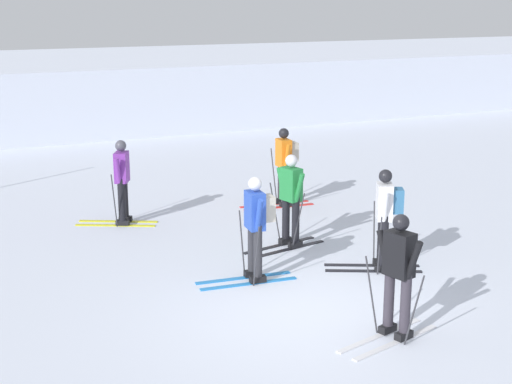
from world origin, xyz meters
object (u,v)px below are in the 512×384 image
skier_purple (122,180)px  skier_black (398,273)px  skier_green (291,198)px  skier_blue (256,223)px  skier_white (385,214)px  skier_orange (284,163)px

skier_purple → skier_black: same height
skier_purple → skier_green: (2.38, -2.67, -0.00)m
skier_blue → skier_black: size_ratio=1.00×
skier_purple → skier_black: 6.92m
skier_blue → skier_white: (2.15, -0.43, 0.00)m
skier_white → skier_green: size_ratio=1.00×
skier_purple → skier_blue: bearing=-74.6°
skier_orange → skier_black: size_ratio=1.00×
skier_purple → skier_white: same height
skier_white → skier_black: same height
skier_black → skier_orange: bearing=75.6°
skier_purple → skier_white: 5.46m
skier_blue → skier_green: size_ratio=1.00×
skier_purple → skier_green: size_ratio=1.00×
skier_purple → skier_green: 3.58m
skier_orange → skier_green: same height
skier_purple → skier_black: (1.89, -6.66, -0.00)m
skier_blue → skier_purple: size_ratio=1.00×
skier_orange → skier_purple: bearing=178.2°
skier_white → skier_green: (-0.86, 1.72, -0.04)m
skier_blue → skier_black: same height
skier_orange → skier_white: bearing=-94.4°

